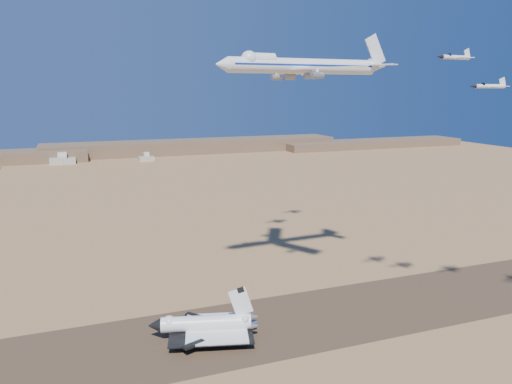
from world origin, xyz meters
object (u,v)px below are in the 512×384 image
object	(u,v)px
crew_c	(233,343)
carrier_747	(299,66)
crew_b	(237,341)
chase_jet_a	(455,57)
shuttle	(205,325)
chase_jet_b	(489,86)
chase_jet_e	(290,73)
crew_a	(233,340)
chase_jet_f	(311,74)

from	to	relation	value
crew_c	carrier_747	bearing A→B (deg)	-80.83
crew_b	chase_jet_a	size ratio (longest dim) A/B	0.11
shuttle	chase_jet_b	bearing A→B (deg)	-4.64
shuttle	chase_jet_e	world-z (taller)	chase_jet_e
crew_a	chase_jet_e	bearing A→B (deg)	-31.35
chase_jet_b	chase_jet_f	bearing A→B (deg)	94.88
carrier_747	crew_b	distance (m)	108.82
crew_a	chase_jet_e	xyz separation A→B (m)	(54.14, 72.74, 96.74)
shuttle	chase_jet_e	xyz separation A→B (m)	(62.53, 66.25, 92.37)
chase_jet_a	chase_jet_b	distance (m)	15.15
shuttle	crew_b	distance (m)	12.99
carrier_747	chase_jet_b	bearing A→B (deg)	-53.55
crew_a	chase_jet_b	size ratio (longest dim) A/B	0.11
shuttle	chase_jet_e	bearing A→B (deg)	61.43
chase_jet_a	crew_b	bearing A→B (deg)	157.69
shuttle	crew_a	xyz separation A→B (m)	(8.39, -6.49, -4.37)
chase_jet_b	chase_jet_f	distance (m)	119.95
shuttle	chase_jet_f	size ratio (longest dim) A/B	2.50
crew_a	chase_jet_f	world-z (taller)	chase_jet_f
chase_jet_b	crew_a	bearing A→B (deg)	164.61
chase_jet_a	chase_jet_e	distance (m)	95.03
carrier_747	chase_jet_a	xyz separation A→B (m)	(33.83, -49.43, 1.28)
shuttle	chase_jet_f	world-z (taller)	chase_jet_f
crew_a	crew_b	bearing A→B (deg)	-127.49
carrier_747	shuttle	bearing A→B (deg)	-157.16
shuttle	chase_jet_a	xyz separation A→B (m)	(80.47, -27.04, 94.80)
carrier_747	crew_c	distance (m)	109.72
shuttle	chase_jet_b	xyz separation A→B (m)	(91.18, -32.13, 85.37)
crew_b	crew_c	bearing A→B (deg)	98.42
chase_jet_a	chase_jet_f	size ratio (longest dim) A/B	0.97
carrier_747	chase_jet_f	xyz separation A→B (m)	(38.16, 65.04, -0.95)
crew_a	crew_c	bearing A→B (deg)	167.16
chase_jet_e	crew_b	bearing A→B (deg)	-127.00
shuttle	chase_jet_b	world-z (taller)	chase_jet_b
chase_jet_b	chase_jet_f	world-z (taller)	chase_jet_f
shuttle	crew_a	size ratio (longest dim) A/B	24.09
crew_c	crew_b	bearing A→B (deg)	-97.08
crew_c	chase_jet_a	world-z (taller)	chase_jet_a
crew_c	chase_jet_b	world-z (taller)	chase_jet_b
chase_jet_e	chase_jet_b	bearing A→B (deg)	-75.14
carrier_747	chase_jet_e	world-z (taller)	carrier_747
chase_jet_e	chase_jet_a	bearing A→B (deg)	-80.49
chase_jet_a	chase_jet_f	xyz separation A→B (m)	(4.32, 114.47, -2.23)
shuttle	chase_jet_b	size ratio (longest dim) A/B	2.66
shuttle	crew_a	bearing A→B (deg)	-22.97
shuttle	carrier_747	xyz separation A→B (m)	(46.64, 22.39, 93.52)
shuttle	chase_jet_e	distance (m)	129.73
chase_jet_a	chase_jet_b	xyz separation A→B (m)	(10.71, -5.10, -9.43)
crew_c	chase_jet_a	xyz separation A→B (m)	(72.69, -18.68, 99.18)
chase_jet_b	chase_jet_e	bearing A→B (deg)	108.05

